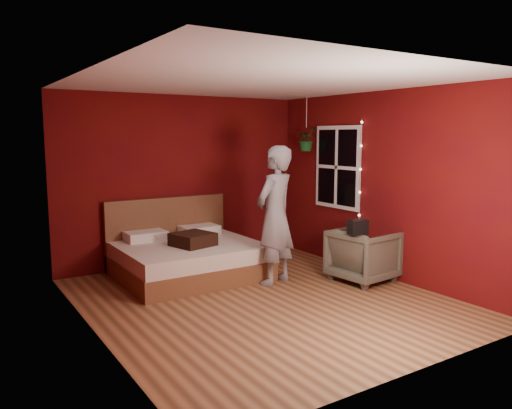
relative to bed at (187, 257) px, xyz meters
The scene contains 10 objects.
floor 1.54m from the bed, 77.48° to the right, with size 4.50×4.50×0.00m, color #97633C.
room_walls 2.07m from the bed, 77.48° to the right, with size 4.04×4.54×2.62m.
window 2.66m from the bed, 14.13° to the right, with size 0.05×0.97×1.27m.
fairy_lights 2.80m from the bed, 25.92° to the right, with size 0.04×0.04×1.45m.
bed is the anchor object (origin of this frame).
person 1.45m from the bed, 48.95° to the right, with size 0.68×0.44×1.86m, color gray.
armchair 2.47m from the bed, 38.75° to the right, with size 0.76×0.79×0.72m, color #565344.
handbag 2.44m from the bed, 46.63° to the right, with size 0.26×0.13×0.19m, color black.
throw_pillow 0.37m from the bed, 90.59° to the right, with size 0.50×0.50×0.18m, color black.
hanging_plant 2.70m from the bed, ahead, with size 0.40×0.37×0.87m.
Camera 1 is at (-3.24, -4.88, 1.99)m, focal length 35.00 mm.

